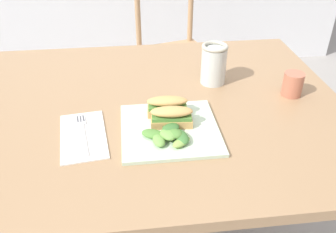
{
  "coord_description": "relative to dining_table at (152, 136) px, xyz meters",
  "views": [
    {
      "loc": [
        0.06,
        -0.98,
        1.31
      ],
      "look_at": [
        0.15,
        -0.15,
        0.76
      ],
      "focal_mm": 38.31,
      "sensor_mm": 36.0,
      "label": 1
    }
  ],
  "objects": [
    {
      "name": "dining_table",
      "position": [
        0.0,
        0.0,
        0.0
      ],
      "size": [
        1.19,
        0.94,
        0.74
      ],
      "color": "#997551",
      "rests_on": "ground"
    },
    {
      "name": "chair_wooden_far",
      "position": [
        0.21,
        1.05,
        -0.17
      ],
      "size": [
        0.49,
        0.49,
        0.87
      ],
      "color": "tan",
      "rests_on": "ground"
    },
    {
      "name": "plate_lunch",
      "position": [
        0.04,
        -0.15,
        0.13
      ],
      "size": [
        0.26,
        0.26,
        0.01
      ],
      "primitive_type": "cube",
      "color": "beige",
      "rests_on": "dining_table"
    },
    {
      "name": "sandwich_half_front",
      "position": [
        0.05,
        -0.14,
        0.16
      ],
      "size": [
        0.12,
        0.06,
        0.06
      ],
      "color": "tan",
      "rests_on": "plate_lunch"
    },
    {
      "name": "sandwich_half_back",
      "position": [
        0.04,
        -0.08,
        0.16
      ],
      "size": [
        0.12,
        0.06,
        0.06
      ],
      "color": "tan",
      "rests_on": "plate_lunch"
    },
    {
      "name": "salad_mixed_greens",
      "position": [
        0.03,
        -0.2,
        0.15
      ],
      "size": [
        0.13,
        0.12,
        0.03
      ],
      "color": "#518438",
      "rests_on": "plate_lunch"
    },
    {
      "name": "napkin_folded",
      "position": [
        -0.19,
        -0.15,
        0.13
      ],
      "size": [
        0.14,
        0.23,
        0.0
      ],
      "primitive_type": "cube",
      "rotation": [
        0.0,
        0.0,
        0.12
      ],
      "color": "silver",
      "rests_on": "dining_table"
    },
    {
      "name": "fork_on_napkin",
      "position": [
        -0.2,
        -0.13,
        0.13
      ],
      "size": [
        0.05,
        0.19,
        0.0
      ],
      "color": "silver",
      "rests_on": "napkin_folded"
    },
    {
      "name": "mason_jar_iced_tea",
      "position": [
        0.22,
        0.11,
        0.18
      ],
      "size": [
        0.08,
        0.08,
        0.13
      ],
      "color": "#C67528",
      "rests_on": "dining_table"
    },
    {
      "name": "cup_extra_side",
      "position": [
        0.45,
        0.0,
        0.16
      ],
      "size": [
        0.06,
        0.06,
        0.08
      ],
      "primitive_type": "cylinder",
      "color": "#B2664C",
      "rests_on": "dining_table"
    }
  ]
}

